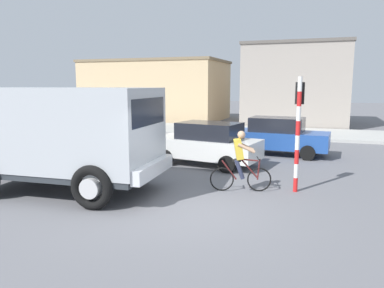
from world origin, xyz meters
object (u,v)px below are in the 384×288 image
object	(u,v)px
cyclist	(240,161)
traffic_light_pole	(299,118)
car_far_side	(279,136)
car_white_mid	(123,125)
car_red_near	(207,143)
truck_foreground	(63,132)

from	to	relation	value
cyclist	traffic_light_pole	bearing A→B (deg)	20.07
cyclist	car_far_side	bearing A→B (deg)	86.11
car_white_mid	cyclist	bearing A→B (deg)	-43.24
cyclist	car_white_mid	bearing A→B (deg)	136.76
car_red_near	car_far_side	bearing A→B (deg)	52.49
car_red_near	car_white_mid	distance (m)	7.56
car_far_side	cyclist	bearing A→B (deg)	-93.89
truck_foreground	car_far_side	size ratio (longest dim) A/B	1.35
traffic_light_pole	car_far_side	world-z (taller)	traffic_light_pole
truck_foreground	car_far_side	xyz separation A→B (m)	(5.10, 7.66, -0.85)
cyclist	car_red_near	distance (m)	3.61
car_white_mid	car_red_near	bearing A→B (deg)	-36.24
car_white_mid	truck_foreground	bearing A→B (deg)	-69.89
cyclist	traffic_light_pole	world-z (taller)	traffic_light_pole
cyclist	car_white_mid	size ratio (longest dim) A/B	0.40
car_red_near	car_far_side	world-z (taller)	same
car_white_mid	traffic_light_pole	bearing A→B (deg)	-36.35
traffic_light_pole	car_far_side	xyz separation A→B (m)	(-1.07, 5.55, -1.25)
car_far_side	car_red_near	bearing A→B (deg)	-127.51
car_white_mid	car_far_side	xyz separation A→B (m)	(8.43, -1.44, 0.00)
car_red_near	car_far_side	distance (m)	3.82
truck_foreground	car_red_near	distance (m)	5.46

